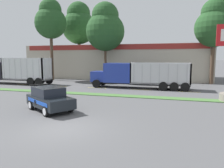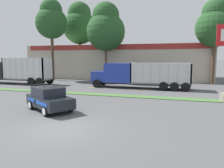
{
  "view_description": "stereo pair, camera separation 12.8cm",
  "coord_description": "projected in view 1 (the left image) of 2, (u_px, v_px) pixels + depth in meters",
  "views": [
    {
      "loc": [
        5.73,
        -9.91,
        3.77
      ],
      "look_at": [
        -0.18,
        9.19,
        1.31
      ],
      "focal_mm": 35.0,
      "sensor_mm": 36.0,
      "label": 1
    },
    {
      "loc": [
        5.85,
        -9.87,
        3.77
      ],
      "look_at": [
        -0.18,
        9.19,
        1.31
      ],
      "focal_mm": 35.0,
      "sensor_mm": 36.0,
      "label": 2
    }
  ],
  "objects": [
    {
      "name": "centre_line_3",
      "position": [
        59.0,
        86.0,
        28.59
      ],
      "size": [
        2.4,
        0.14,
        0.01
      ],
      "primitive_type": "cube",
      "color": "yellow",
      "rests_on": "ground_plane"
    },
    {
      "name": "tree_behind_right",
      "position": [
        79.0,
        24.0,
        41.27
      ],
      "size": [
        6.3,
        6.3,
        14.12
      ],
      "color": "brown",
      "rests_on": "ground_plane"
    },
    {
      "name": "dump_truck_lead",
      "position": [
        5.0,
        72.0,
        31.51
      ],
      "size": [
        12.38,
        2.67,
        3.68
      ],
      "color": "black",
      "rests_on": "ground_plane"
    },
    {
      "name": "dump_truck_mid",
      "position": [
        129.0,
        75.0,
        26.9
      ],
      "size": [
        12.05,
        2.65,
        3.19
      ],
      "color": "black",
      "rests_on": "ground_plane"
    },
    {
      "name": "centre_line_6",
      "position": [
        189.0,
        92.0,
        23.85
      ],
      "size": [
        2.4,
        0.14,
        0.01
      ],
      "primitive_type": "cube",
      "color": "yellow",
      "rests_on": "ground_plane"
    },
    {
      "name": "centre_line_4",
      "position": [
        97.0,
        88.0,
        27.01
      ],
      "size": [
        2.4,
        0.14,
        0.01
      ],
      "primitive_type": "cube",
      "color": "yellow",
      "rests_on": "ground_plane"
    },
    {
      "name": "grass_verge",
      "position": [
        118.0,
        95.0,
        21.45
      ],
      "size": [
        120.0,
        1.29,
        0.06
      ],
      "primitive_type": "cube",
      "color": "#477538",
      "rests_on": "ground_plane"
    },
    {
      "name": "centre_line_5",
      "position": [
        140.0,
        90.0,
        25.43
      ],
      "size": [
        2.4,
        0.14,
        0.01
      ],
      "primitive_type": "cube",
      "color": "yellow",
      "rests_on": "ground_plane"
    },
    {
      "name": "tree_behind_far_right",
      "position": [
        105.0,
        28.0,
        33.46
      ],
      "size": [
        5.93,
        5.93,
        12.13
      ],
      "color": "brown",
      "rests_on": "ground_plane"
    },
    {
      "name": "ground_plane",
      "position": [
        64.0,
        129.0,
        11.53
      ],
      "size": [
        600.0,
        600.0,
        0.0
      ],
      "primitive_type": "plane",
      "color": "#515154"
    },
    {
      "name": "tree_behind_left",
      "position": [
        214.0,
        24.0,
        29.73
      ],
      "size": [
        5.22,
        5.22,
        11.66
      ],
      "color": "brown",
      "rests_on": "ground_plane"
    },
    {
      "name": "store_building_backdrop",
      "position": [
        119.0,
        62.0,
        41.03
      ],
      "size": [
        31.68,
        12.1,
        5.83
      ],
      "color": "#BCB29E",
      "rests_on": "ground_plane"
    },
    {
      "name": "centre_line_2",
      "position": [
        24.0,
        85.0,
        30.18
      ],
      "size": [
        2.4,
        0.14,
        0.01
      ],
      "primitive_type": "cube",
      "color": "yellow",
      "rests_on": "ground_plane"
    },
    {
      "name": "tree_behind_centre",
      "position": [
        51.0,
        20.0,
        35.12
      ],
      "size": [
        5.07,
        5.07,
        13.08
      ],
      "color": "brown",
      "rests_on": "ground_plane"
    },
    {
      "name": "rally_car",
      "position": [
        50.0,
        99.0,
        15.41
      ],
      "size": [
        4.42,
        3.73,
        1.7
      ],
      "color": "black",
      "rests_on": "ground_plane"
    }
  ]
}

